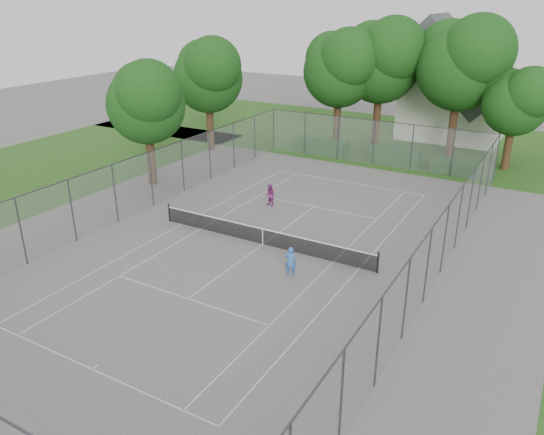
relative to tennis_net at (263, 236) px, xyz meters
The scene contains 18 objects.
ground 0.51m from the tennis_net, ahead, with size 120.00×120.00×0.00m, color #605D5B.
grass_far 26.00m from the tennis_net, 90.00° to the left, with size 60.00×20.00×0.00m, color #234D16.
grass_left 22.01m from the tennis_net, behind, with size 16.00×40.00×0.00m, color #234D16.
court_markings 0.50m from the tennis_net, ahead, with size 11.03×23.83×0.01m.
tennis_net is the anchor object (origin of this frame).
perimeter_fence 1.30m from the tennis_net, ahead, with size 18.08×34.08×3.52m.
tree_far_left 22.38m from the tennis_net, 102.83° to the left, with size 7.04×6.43×10.12m.
tree_far_midleft 24.03m from the tennis_net, 94.56° to the left, with size 7.65×6.98×11.00m.
tree_far_midright 24.09m from the tennis_net, 77.95° to the left, with size 7.85×7.16×11.28m.
tree_far_right 23.38m from the tennis_net, 65.94° to the left, with size 5.45×4.98×7.84m.
tree_side_back 20.78m from the tennis_net, 133.69° to the left, with size 6.62×6.05×9.52m.
tree_side_front 13.93m from the tennis_net, 158.04° to the left, with size 6.05×5.52×8.69m.
hedge_left 18.83m from the tennis_net, 105.47° to the left, with size 4.58×1.37×1.15m, color #184B19.
hedge_mid 18.40m from the tennis_net, 85.68° to the left, with size 3.98×1.14×1.25m, color #184B19.
hedge_right 18.78m from the tennis_net, 71.08° to the left, with size 3.32×1.22×1.00m, color #184B19.
house 29.42m from the tennis_net, 83.51° to the left, with size 8.80×6.82×10.95m.
girl_player 3.69m from the tennis_net, 38.41° to the right, with size 0.54×0.36×1.49m, color #3166BB.
woman_player 5.63m from the tennis_net, 115.91° to the left, with size 0.70×0.55×1.45m, color #7A286A.
Camera 1 is at (13.16, -21.99, 12.20)m, focal length 35.00 mm.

